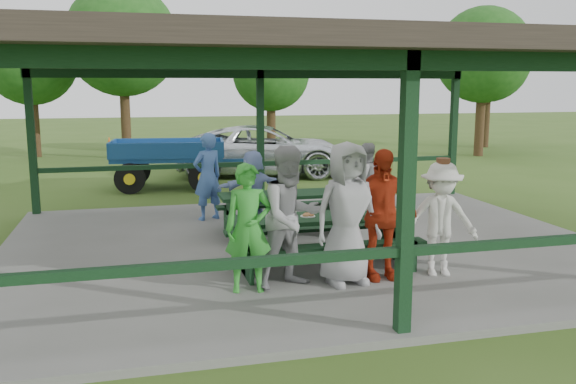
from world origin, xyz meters
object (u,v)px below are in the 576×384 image
object	(u,v)px
contestant_grey_left	(291,217)
contestant_grey_mid	(347,214)
picnic_table_near	(322,234)
picnic_table_far	(286,208)
contestant_red	(380,214)
spectator_lblue	(253,188)
pickup_truck	(266,150)
spectator_grey	(365,181)
farm_trailer	(168,163)
contestant_green	(249,228)
spectator_blue	(208,177)
contestant_white_fedora	(441,219)

from	to	relation	value
contestant_grey_left	contestant_grey_mid	distance (m)	0.76
picnic_table_near	picnic_table_far	world-z (taller)	same
contestant_red	spectator_lblue	world-z (taller)	contestant_red
picnic_table_near	pickup_truck	distance (m)	10.01
contestant_grey_mid	spectator_grey	distance (m)	4.19
picnic_table_near	contestant_grey_mid	distance (m)	1.02
picnic_table_far	spectator_lblue	world-z (taller)	spectator_lblue
contestant_red	farm_trailer	world-z (taller)	contestant_red
picnic_table_far	contestant_grey_mid	bearing A→B (deg)	-87.57
spectator_lblue	farm_trailer	bearing A→B (deg)	-96.54
contestant_green	spectator_blue	world-z (taller)	spectator_blue
contestant_green	farm_trailer	bearing A→B (deg)	99.68
picnic_table_near	spectator_lblue	world-z (taller)	spectator_lblue
picnic_table_near	contestant_white_fedora	xyz separation A→B (m)	(1.47, -0.87, 0.33)
spectator_grey	contestant_grey_left	bearing A→B (deg)	47.31
contestant_grey_mid	contestant_grey_left	bearing A→B (deg)	167.19
contestant_red	picnic_table_far	bearing A→B (deg)	103.57
picnic_table_far	spectator_blue	size ratio (longest dim) A/B	1.36
picnic_table_far	spectator_lblue	distance (m)	0.94
pickup_truck	spectator_grey	bearing A→B (deg)	-161.35
contestant_red	spectator_lblue	distance (m)	3.75
contestant_grey_left	contestant_red	size ratio (longest dim) A/B	1.04
spectator_lblue	pickup_truck	world-z (taller)	spectator_lblue
spectator_grey	pickup_truck	xyz separation A→B (m)	(-0.54, 7.02, -0.10)
contestant_green	spectator_grey	world-z (taller)	contestant_green
contestant_grey_mid	spectator_blue	distance (m)	4.63
picnic_table_near	pickup_truck	xyz separation A→B (m)	(1.28, 9.93, 0.18)
picnic_table_near	pickup_truck	world-z (taller)	pickup_truck
contestant_grey_mid	pickup_truck	size ratio (longest dim) A/B	0.35
contestant_white_fedora	picnic_table_near	bearing A→B (deg)	163.16
picnic_table_near	contestant_red	bearing A→B (deg)	-53.76
contestant_grey_left	spectator_grey	xyz separation A→B (m)	(2.51, 3.74, -0.18)
contestant_grey_left	spectator_lblue	xyz separation A→B (m)	(0.19, 3.62, -0.22)
picnic_table_far	contestant_green	xyz separation A→B (m)	(-1.21, -2.88, 0.37)
picnic_table_near	pickup_truck	bearing A→B (deg)	82.63
spectator_blue	farm_trailer	world-z (taller)	spectator_blue
contestant_white_fedora	contestant_grey_left	bearing A→B (deg)	-167.15
farm_trailer	spectator_lblue	bearing A→B (deg)	-70.47
spectator_blue	pickup_truck	distance (m)	6.88
contestant_grey_left	pickup_truck	size ratio (longest dim) A/B	0.34
contestant_grey_left	contestant_grey_mid	xyz separation A→B (m)	(0.76, -0.06, 0.02)
spectator_grey	spectator_blue	bearing A→B (deg)	-20.41
contestant_grey_mid	pickup_truck	bearing A→B (deg)	75.09
spectator_blue	spectator_grey	world-z (taller)	spectator_blue
contestant_red	contestant_white_fedora	bearing A→B (deg)	-3.51
spectator_lblue	spectator_blue	distance (m)	1.08
picnic_table_near	spectator_grey	distance (m)	3.45
spectator_grey	pickup_truck	bearing A→B (deg)	-94.44
contestant_green	spectator_grey	size ratio (longest dim) A/B	1.10
picnic_table_near	spectator_lblue	bearing A→B (deg)	100.16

